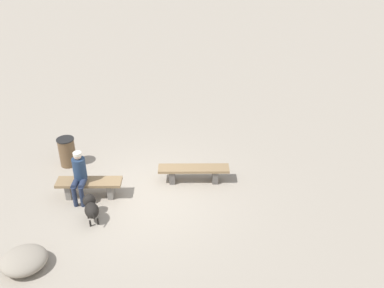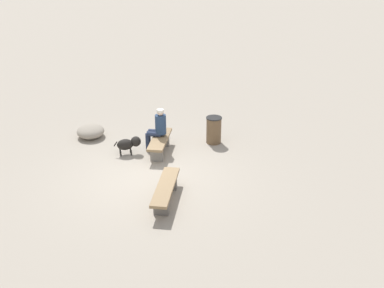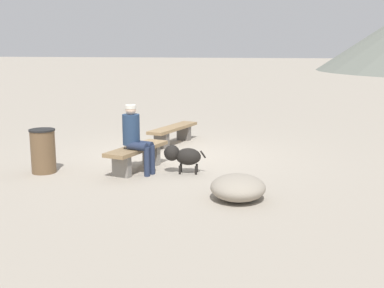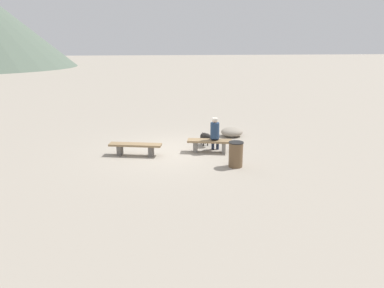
# 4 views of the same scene
# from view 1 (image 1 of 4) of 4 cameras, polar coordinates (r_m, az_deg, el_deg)

# --- Properties ---
(ground) EXTENTS (210.00, 210.00, 0.06)m
(ground) POSITION_cam_1_polar(r_m,az_deg,el_deg) (10.88, -6.41, -7.14)
(ground) COLOR #9E9384
(bench_left) EXTENTS (1.93, 0.82, 0.44)m
(bench_left) POSITION_cam_1_polar(r_m,az_deg,el_deg) (11.14, 0.23, -3.76)
(bench_left) COLOR #605B56
(bench_left) RESTS_ON ground
(bench_right) EXTENTS (1.69, 0.81, 0.47)m
(bench_right) POSITION_cam_1_polar(r_m,az_deg,el_deg) (10.89, -13.83, -5.50)
(bench_right) COLOR gray
(bench_right) RESTS_ON ground
(seated_person) EXTENTS (0.42, 0.63, 1.31)m
(seated_person) POSITION_cam_1_polar(r_m,az_deg,el_deg) (10.63, -15.19, -3.91)
(seated_person) COLOR navy
(seated_person) RESTS_ON ground
(dog) EXTENTS (0.39, 0.80, 0.54)m
(dog) POSITION_cam_1_polar(r_m,az_deg,el_deg) (10.15, -13.66, -8.36)
(dog) COLOR black
(dog) RESTS_ON ground
(trash_bin) EXTENTS (0.49, 0.49, 0.84)m
(trash_bin) POSITION_cam_1_polar(r_m,az_deg,el_deg) (12.31, -16.70, -1.04)
(trash_bin) COLOR brown
(trash_bin) RESTS_ON ground
(boulder) EXTENTS (1.02, 0.95, 0.39)m
(boulder) POSITION_cam_1_polar(r_m,az_deg,el_deg) (9.45, -21.98, -14.53)
(boulder) COLOR gray
(boulder) RESTS_ON ground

